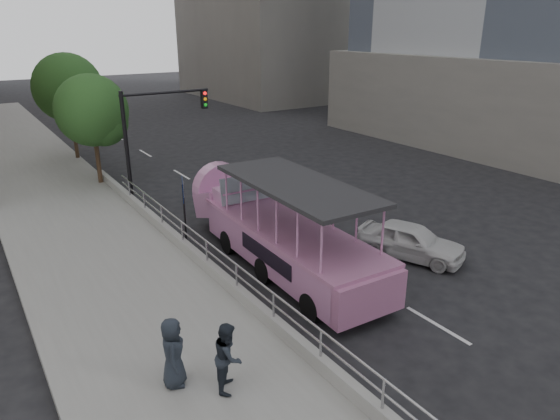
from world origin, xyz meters
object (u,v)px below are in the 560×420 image
object	(u,v)px
car	(411,241)
parking_sign	(184,204)
pedestrian_far	(173,352)
street_tree_near	(94,113)
street_tree_far	(70,90)
traffic_signal	(151,127)
duck_boat	(275,230)
pedestrian_mid	(228,356)

from	to	relation	value
car	parking_sign	size ratio (longest dim) A/B	1.40
pedestrian_far	street_tree_near	size ratio (longest dim) A/B	0.29
parking_sign	pedestrian_far	bearing A→B (deg)	-115.06
pedestrian_far	street_tree_far	bearing A→B (deg)	16.31
pedestrian_far	parking_sign	xyz separation A→B (m)	(3.45, 7.39, 0.58)
parking_sign	street_tree_near	bearing A→B (deg)	93.89
car	traffic_signal	xyz separation A→B (m)	(-5.34, 11.01, 2.85)
car	parking_sign	bearing A→B (deg)	116.79
car	street_tree_near	bearing A→B (deg)	92.34
duck_boat	street_tree_far	size ratio (longest dim) A/B	1.54
duck_boat	pedestrian_mid	world-z (taller)	duck_boat
car	pedestrian_far	world-z (taller)	pedestrian_far
pedestrian_far	car	bearing A→B (deg)	-53.84
pedestrian_mid	pedestrian_far	world-z (taller)	pedestrian_far
duck_boat	traffic_signal	bearing A→B (deg)	97.29
duck_boat	parking_sign	bearing A→B (deg)	125.56
duck_boat	pedestrian_far	world-z (taller)	duck_boat
pedestrian_far	parking_sign	distance (m)	8.18
car	street_tree_far	xyz separation A→B (m)	(-6.74, 20.43, 3.66)
traffic_signal	street_tree_near	distance (m)	3.80
duck_boat	pedestrian_mid	bearing A→B (deg)	-131.12
parking_sign	street_tree_near	size ratio (longest dim) A/B	0.47
traffic_signal	street_tree_far	world-z (taller)	street_tree_far
duck_boat	traffic_signal	distance (m)	9.00
pedestrian_mid	pedestrian_far	distance (m)	1.23
car	street_tree_far	world-z (taller)	street_tree_far
duck_boat	parking_sign	distance (m)	3.61
street_tree_far	duck_boat	bearing A→B (deg)	-82.12
duck_boat	car	size ratio (longest dim) A/B	2.62
duck_boat	street_tree_near	size ratio (longest dim) A/B	1.73
car	street_tree_near	size ratio (longest dim) A/B	0.66
pedestrian_far	traffic_signal	size ratio (longest dim) A/B	0.32
duck_boat	pedestrian_mid	distance (m)	6.95
pedestrian_mid	parking_sign	world-z (taller)	parking_sign
car	street_tree_near	world-z (taller)	street_tree_near
pedestrian_mid	parking_sign	distance (m)	8.54
street_tree_near	duck_boat	bearing A→B (deg)	-77.38
pedestrian_mid	street_tree_near	distance (m)	17.61
street_tree_far	street_tree_near	bearing A→B (deg)	-91.91
parking_sign	pedestrian_mid	bearing A→B (deg)	-107.01
pedestrian_far	street_tree_near	bearing A→B (deg)	14.25
street_tree_near	pedestrian_far	bearing A→B (deg)	-99.71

